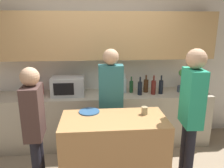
# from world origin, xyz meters

# --- Properties ---
(back_wall) EXTENTS (6.40, 0.40, 2.70)m
(back_wall) POSITION_xyz_m (0.00, 1.66, 1.54)
(back_wall) COLOR silver
(back_wall) RESTS_ON ground_plane
(back_counter) EXTENTS (3.60, 0.62, 0.89)m
(back_counter) POSITION_xyz_m (0.00, 1.39, 0.44)
(back_counter) COLOR #B7AD99
(back_counter) RESTS_ON ground_plane
(kitchen_island) EXTENTS (1.25, 0.63, 0.93)m
(kitchen_island) POSITION_xyz_m (0.09, 0.29, 0.47)
(kitchen_island) COLOR #B27F4C
(kitchen_island) RESTS_ON ground_plane
(microwave) EXTENTS (0.52, 0.39, 0.30)m
(microwave) POSITION_xyz_m (-0.55, 1.40, 1.04)
(microwave) COLOR #B7BABC
(microwave) RESTS_ON back_counter
(toaster) EXTENTS (0.26, 0.16, 0.18)m
(toaster) POSITION_xyz_m (-1.09, 1.40, 0.98)
(toaster) COLOR #B21E19
(toaster) RESTS_ON back_counter
(potted_plant) EXTENTS (0.14, 0.14, 0.40)m
(potted_plant) POSITION_xyz_m (1.36, 1.40, 1.08)
(potted_plant) COLOR #333D4C
(potted_plant) RESTS_ON back_counter
(bottle_0) EXTENTS (0.07, 0.07, 0.24)m
(bottle_0) POSITION_xyz_m (0.28, 1.37, 0.98)
(bottle_0) COLOR silver
(bottle_0) RESTS_ON back_counter
(bottle_1) EXTENTS (0.08, 0.08, 0.33)m
(bottle_1) POSITION_xyz_m (0.39, 1.45, 1.01)
(bottle_1) COLOR silver
(bottle_1) RESTS_ON back_counter
(bottle_2) EXTENTS (0.07, 0.07, 0.27)m
(bottle_2) POSITION_xyz_m (0.50, 1.44, 0.99)
(bottle_2) COLOR #194723
(bottle_2) RESTS_ON back_counter
(bottle_3) EXTENTS (0.07, 0.07, 0.30)m
(bottle_3) POSITION_xyz_m (0.62, 1.30, 1.00)
(bottle_3) COLOR black
(bottle_3) RESTS_ON back_counter
(bottle_4) EXTENTS (0.08, 0.08, 0.30)m
(bottle_4) POSITION_xyz_m (0.75, 1.44, 1.00)
(bottle_4) COLOR #472814
(bottle_4) RESTS_ON back_counter
(bottle_5) EXTENTS (0.08, 0.08, 0.32)m
(bottle_5) POSITION_xyz_m (0.85, 1.31, 1.01)
(bottle_5) COLOR maroon
(bottle_5) RESTS_ON back_counter
(bottle_6) EXTENTS (0.07, 0.07, 0.31)m
(bottle_6) POSITION_xyz_m (0.98, 1.32, 1.01)
(bottle_6) COLOR black
(bottle_6) RESTS_ON back_counter
(plate_on_island) EXTENTS (0.26, 0.26, 0.01)m
(plate_on_island) POSITION_xyz_m (-0.20, 0.50, 0.94)
(plate_on_island) COLOR #2D5684
(plate_on_island) RESTS_ON kitchen_island
(cup_0) EXTENTS (0.08, 0.08, 0.10)m
(cup_0) POSITION_xyz_m (0.48, 0.38, 0.98)
(cup_0) COLOR tan
(cup_0) RESTS_ON kitchen_island
(person_left) EXTENTS (0.34, 0.22, 1.69)m
(person_left) POSITION_xyz_m (0.11, 0.86, 1.01)
(person_left) COLOR black
(person_left) RESTS_ON ground_plane
(person_center) EXTENTS (0.21, 0.35, 1.57)m
(person_center) POSITION_xyz_m (-0.81, 0.25, 0.92)
(person_center) COLOR black
(person_center) RESTS_ON ground_plane
(person_right) EXTENTS (0.23, 0.35, 1.75)m
(person_right) POSITION_xyz_m (1.00, 0.22, 1.05)
(person_right) COLOR black
(person_right) RESTS_ON ground_plane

